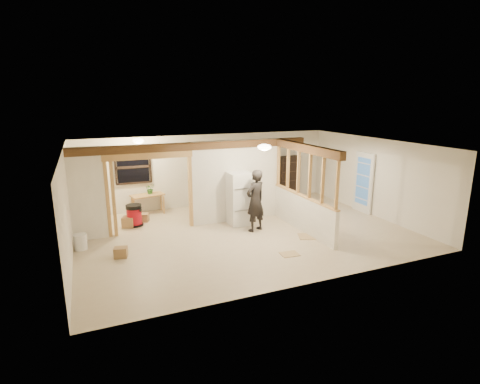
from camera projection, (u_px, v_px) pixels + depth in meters
name	position (u px, v px, depth m)	size (l,w,h in m)	color
floor	(246.00, 233.00, 10.60)	(9.00, 6.50, 0.01)	#C6B593
ceiling	(246.00, 145.00, 9.99)	(9.00, 6.50, 0.01)	white
wall_back	(209.00, 170.00, 13.21)	(9.00, 0.01, 2.50)	white
wall_front	(312.00, 226.00, 7.39)	(9.00, 0.01, 2.50)	white
wall_left	(67.00, 208.00, 8.61)	(0.01, 6.50, 2.50)	white
wall_right	(374.00, 177.00, 11.98)	(0.01, 6.50, 2.50)	white
partition_left_stub	(87.00, 194.00, 9.86)	(0.90, 0.12, 2.50)	white
partition_center	(236.00, 181.00, 11.45)	(2.80, 0.12, 2.50)	white
doorway_frame	(151.00, 194.00, 10.51)	(2.46, 0.14, 2.20)	tan
header_beam_back	(197.00, 146.00, 10.72)	(7.00, 0.18, 0.22)	brown
header_beam_right	(305.00, 148.00, 10.26)	(0.18, 3.30, 0.22)	brown
pony_wall	(302.00, 213.00, 10.72)	(0.12, 3.20, 1.00)	white
stud_partition	(304.00, 174.00, 10.44)	(0.14, 3.20, 1.32)	tan
window_back	(133.00, 167.00, 12.09)	(1.12, 0.10, 1.10)	black
french_door	(363.00, 183.00, 12.37)	(0.12, 0.86, 2.00)	white
ceiling_dome_main	(264.00, 147.00, 9.66)	(0.36, 0.36, 0.16)	#FFEABF
ceiling_dome_util	(138.00, 141.00, 11.12)	(0.32, 0.32, 0.14)	#FFEABF
hanging_bulb	(160.00, 153.00, 10.76)	(0.07, 0.07, 0.07)	#FFD88C
refrigerator	(239.00, 198.00, 11.20)	(0.65, 0.64, 1.59)	silver
woman	(255.00, 201.00, 10.58)	(0.65, 0.43, 1.79)	black
work_table	(148.00, 204.00, 12.31)	(1.04, 0.52, 0.65)	tan
potted_plant	(150.00, 189.00, 12.28)	(0.31, 0.27, 0.34)	#306C2A
shop_vac	(134.00, 215.00, 11.13)	(0.51, 0.51, 0.66)	#9E0915
bookshelf	(289.00, 177.00, 14.31)	(0.80, 0.27, 1.59)	black
bucket	(81.00, 242.00, 9.40)	(0.32, 0.32, 0.40)	silver
box_util_a	(144.00, 217.00, 11.57)	(0.30, 0.26, 0.26)	#9D774C
box_util_b	(129.00, 222.00, 11.07)	(0.34, 0.34, 0.31)	#9D774C
box_front	(121.00, 252.00, 8.95)	(0.30, 0.25, 0.25)	#9D774C
floor_panel_near	(308.00, 236.00, 10.30)	(0.49, 0.49, 0.02)	tan
floor_panel_far	(290.00, 254.00, 9.14)	(0.43, 0.35, 0.01)	tan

